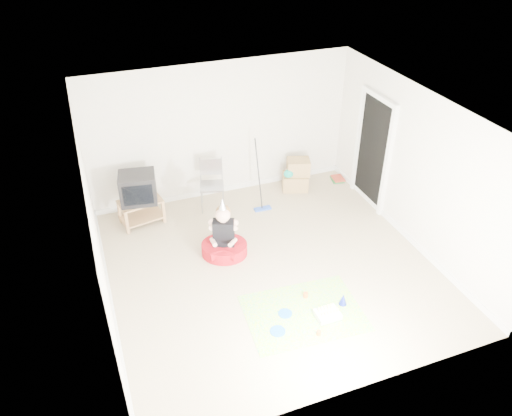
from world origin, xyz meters
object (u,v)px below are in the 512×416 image
object	(u,v)px
seated_woman	(224,242)
crt_tv	(138,188)
tv_stand	(141,210)
birthday_cake	(328,315)
folding_chair	(212,186)
cardboard_boxes	(296,175)

from	to	relation	value
seated_woman	crt_tv	bearing A→B (deg)	128.48
tv_stand	birthday_cake	size ratio (longest dim) A/B	2.39
crt_tv	folding_chair	world-z (taller)	crt_tv
birthday_cake	seated_woman	bearing A→B (deg)	116.35
crt_tv	seated_woman	distance (m)	1.85
seated_woman	cardboard_boxes	bearing A→B (deg)	37.47
birthday_cake	tv_stand	bearing A→B (deg)	121.92
tv_stand	folding_chair	distance (m)	1.34
tv_stand	folding_chair	bearing A→B (deg)	1.13
tv_stand	crt_tv	size ratio (longest dim) A/B	1.31
crt_tv	seated_woman	bearing A→B (deg)	-42.32
tv_stand	cardboard_boxes	bearing A→B (deg)	2.12
tv_stand	folding_chair	size ratio (longest dim) A/B	0.84
crt_tv	cardboard_boxes	bearing A→B (deg)	11.33
folding_chair	birthday_cake	distance (m)	3.41
tv_stand	cardboard_boxes	world-z (taller)	cardboard_boxes
tv_stand	seated_woman	xyz separation A→B (m)	(1.11, -1.40, -0.04)
folding_chair	seated_woman	bearing A→B (deg)	-98.73
tv_stand	crt_tv	distance (m)	0.45
folding_chair	crt_tv	bearing A→B (deg)	-178.87
folding_chair	cardboard_boxes	distance (m)	1.76
seated_woman	folding_chair	bearing A→B (deg)	81.27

